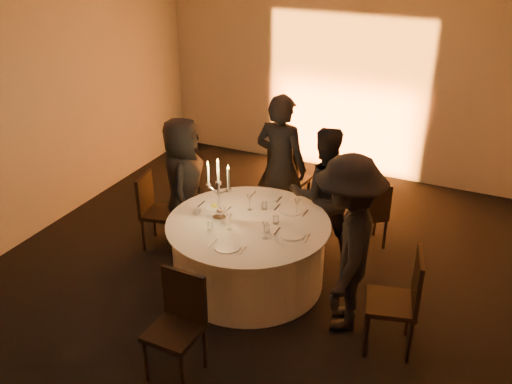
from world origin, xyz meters
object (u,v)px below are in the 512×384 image
at_px(banquet_table, 248,252).
at_px(guest_back_left, 281,167).
at_px(chair_left, 154,207).
at_px(chair_right, 402,296).
at_px(guest_left, 184,183).
at_px(chair_back_left, 287,176).
at_px(guest_back_right, 323,193).
at_px(candelabra, 219,198).
at_px(chair_back_right, 372,212).
at_px(guest_right, 347,245).
at_px(coffee_cup, 198,212).
at_px(chair_front, 179,319).

height_order(banquet_table, guest_back_left, guest_back_left).
distance_m(banquet_table, chair_left, 1.43).
relative_size(banquet_table, chair_right, 1.70).
relative_size(banquet_table, guest_left, 1.08).
distance_m(chair_back_left, guest_back_right, 1.06).
xyz_separation_m(chair_left, guest_left, (0.31, 0.21, 0.30)).
relative_size(guest_back_left, candelabra, 2.60).
height_order(chair_left, chair_back_left, chair_back_left).
height_order(chair_left, chair_back_right, chair_left).
bearing_deg(guest_back_right, guest_right, 88.73).
height_order(chair_left, guest_left, guest_left).
relative_size(chair_back_right, guest_left, 0.52).
bearing_deg(coffee_cup, guest_back_right, 41.29).
bearing_deg(chair_front, candelabra, 105.32).
distance_m(banquet_table, chair_back_right, 1.70).
xyz_separation_m(banquet_table, guest_back_right, (0.53, 0.93, 0.44)).
relative_size(chair_back_left, guest_right, 0.57).
xyz_separation_m(chair_right, guest_back_right, (-1.23, 1.31, 0.22)).
relative_size(chair_left, guest_back_right, 0.58).
height_order(guest_back_right, coffee_cup, guest_back_right).
bearing_deg(banquet_table, guest_back_right, 60.14).
bearing_deg(chair_front, chair_left, 130.78).
xyz_separation_m(banquet_table, chair_left, (-1.41, 0.24, 0.15)).
bearing_deg(chair_back_right, guest_right, 58.79).
bearing_deg(chair_front, guest_back_left, 94.44).
distance_m(chair_right, chair_front, 2.06).
relative_size(chair_left, chair_back_right, 1.09).
bearing_deg(guest_back_right, candelabra, 18.78).
relative_size(chair_back_right, candelabra, 1.20).
relative_size(banquet_table, coffee_cup, 16.36).
xyz_separation_m(chair_back_right, coffee_cup, (-1.64, -1.39, 0.31)).
bearing_deg(guest_right, candelabra, -108.98).
xyz_separation_m(chair_front, guest_back_left, (-0.15, 2.68, 0.37)).
relative_size(chair_left, chair_back_left, 0.91).
distance_m(chair_back_left, guest_left, 1.50).
height_order(guest_right, coffee_cup, guest_right).
bearing_deg(guest_back_right, chair_right, 103.35).
bearing_deg(chair_front, chair_back_right, 71.75).
bearing_deg(guest_back_left, chair_front, 98.59).
relative_size(chair_left, candelabra, 1.32).
relative_size(chair_back_left, guest_back_left, 0.56).
xyz_separation_m(guest_back_left, coffee_cup, (-0.48, -1.24, -0.14)).
bearing_deg(coffee_cup, guest_left, 134.00).
bearing_deg(banquet_table, chair_front, -88.59).
xyz_separation_m(guest_left, guest_right, (2.27, -0.70, 0.09)).
bearing_deg(candelabra, chair_front, -75.95).
distance_m(chair_back_right, chair_right, 1.87).
bearing_deg(guest_back_left, chair_back_right, -166.88).
xyz_separation_m(chair_front, guest_right, (1.13, 1.27, 0.35)).
height_order(chair_front, guest_back_left, guest_back_left).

